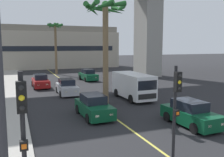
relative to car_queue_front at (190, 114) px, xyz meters
The scene contains 12 objects.
lane_stripe_center 14.18m from the car_queue_front, 105.57° to the left, with size 0.14×56.00×0.01m, color #DBCC4C.
pier_building_backdrop 43.89m from the car_queue_front, 94.99° to the left, with size 31.60×8.04×8.97m.
car_queue_front is the anchor object (origin of this frame).
car_queue_second 6.43m from the car_queue_front, 141.37° to the left, with size 1.90×4.13×1.56m.
car_queue_third 13.62m from the car_queue_front, 112.45° to the left, with size 1.91×4.14×1.56m.
car_queue_fourth 21.61m from the car_queue_front, 90.99° to the left, with size 1.94×4.16×1.56m.
car_queue_fifth 19.20m from the car_queue_front, 112.29° to the left, with size 1.89×4.13×1.56m.
delivery_van 8.19m from the car_queue_front, 89.51° to the left, with size 2.25×5.29×2.36m.
traffic_light_left_sidewalk_corner 11.75m from the car_queue_front, 149.03° to the right, with size 0.24×0.37×4.20m.
traffic_light_median_near 6.52m from the car_queue_front, 134.57° to the right, with size 0.24×0.37×4.20m.
palm_tree_near_median 9.73m from the car_queue_front, 113.15° to the left, with size 3.69×3.70×8.48m.
palm_tree_mid_median 31.72m from the car_queue_front, 96.17° to the left, with size 2.62×2.74×8.72m.
Camera 1 is at (-6.21, -1.77, 4.97)m, focal length 39.76 mm.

